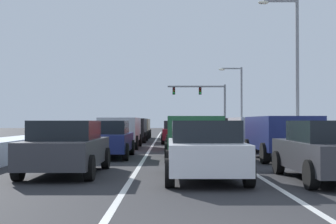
{
  "coord_description": "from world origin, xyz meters",
  "views": [
    {
      "loc": [
        -0.76,
        -6.01,
        1.5
      ],
      "look_at": [
        -0.74,
        34.59,
        2.25
      ],
      "focal_mm": 51.24,
      "sensor_mm": 36.0,
      "label": 1
    }
  ],
  "objects_px": {
    "traffic_light_gantry": "(207,98)",
    "suv_black_right_lane_fourth": "(230,128)",
    "sedan_charcoal_right_lane_nearest": "(328,150)",
    "sedan_charcoal_left_lane_nearest": "(66,147)",
    "street_lamp_right_far": "(238,94)",
    "sedan_navy_left_lane_second": "(107,139)",
    "suv_silver_right_lane_third": "(253,130)",
    "sedan_gray_center_lane_fifth": "(175,130)",
    "suv_black_left_lane_fourth": "(132,128)",
    "suv_silver_left_lane_third": "(120,130)",
    "suv_navy_right_lane_second": "(281,133)",
    "sedan_tan_right_lane_fifth": "(220,130)",
    "sedan_maroon_center_lane_fourth": "(176,132)",
    "suv_green_center_lane_second": "(192,133)",
    "sedan_white_center_lane_nearest": "(204,150)",
    "street_lamp_right_mid": "(292,58)",
    "suv_red_center_lane_third": "(186,130)",
    "suv_tan_left_lane_fifth": "(138,127)"
  },
  "relations": [
    {
      "from": "suv_red_center_lane_third",
      "to": "suv_black_left_lane_fourth",
      "type": "distance_m",
      "value": 9.24
    },
    {
      "from": "suv_black_left_lane_fourth",
      "to": "sedan_maroon_center_lane_fourth",
      "type": "bearing_deg",
      "value": -31.65
    },
    {
      "from": "suv_silver_right_lane_third",
      "to": "sedan_gray_center_lane_fifth",
      "type": "height_order",
      "value": "suv_silver_right_lane_third"
    },
    {
      "from": "street_lamp_right_far",
      "to": "suv_black_left_lane_fourth",
      "type": "bearing_deg",
      "value": -118.04
    },
    {
      "from": "suv_navy_right_lane_second",
      "to": "traffic_light_gantry",
      "type": "xyz_separation_m",
      "value": [
        0.68,
        43.38,
        3.48
      ]
    },
    {
      "from": "suv_red_center_lane_third",
      "to": "suv_black_right_lane_fourth",
      "type": "bearing_deg",
      "value": 63.88
    },
    {
      "from": "suv_red_center_lane_third",
      "to": "sedan_maroon_center_lane_fourth",
      "type": "height_order",
      "value": "suv_red_center_lane_third"
    },
    {
      "from": "sedan_navy_left_lane_second",
      "to": "sedan_tan_right_lane_fifth",
      "type": "bearing_deg",
      "value": 70.41
    },
    {
      "from": "sedan_charcoal_left_lane_nearest",
      "to": "suv_tan_left_lane_fifth",
      "type": "height_order",
      "value": "suv_tan_left_lane_fifth"
    },
    {
      "from": "suv_navy_right_lane_second",
      "to": "suv_silver_left_lane_third",
      "type": "relative_size",
      "value": 1.0
    },
    {
      "from": "suv_red_center_lane_third",
      "to": "sedan_charcoal_left_lane_nearest",
      "type": "distance_m",
      "value": 12.53
    },
    {
      "from": "sedan_maroon_center_lane_fourth",
      "to": "sedan_charcoal_left_lane_nearest",
      "type": "height_order",
      "value": "same"
    },
    {
      "from": "sedan_tan_right_lane_fifth",
      "to": "suv_black_left_lane_fourth",
      "type": "distance_m",
      "value": 7.99
    },
    {
      "from": "sedan_tan_right_lane_fifth",
      "to": "suv_black_left_lane_fourth",
      "type": "height_order",
      "value": "suv_black_left_lane_fourth"
    },
    {
      "from": "suv_tan_left_lane_fifth",
      "to": "sedan_white_center_lane_nearest",
      "type": "bearing_deg",
      "value": -82.98
    },
    {
      "from": "suv_green_center_lane_second",
      "to": "sedan_gray_center_lane_fifth",
      "type": "height_order",
      "value": "suv_green_center_lane_second"
    },
    {
      "from": "traffic_light_gantry",
      "to": "suv_black_right_lane_fourth",
      "type": "bearing_deg",
      "value": -91.75
    },
    {
      "from": "suv_green_center_lane_second",
      "to": "sedan_navy_left_lane_second",
      "type": "distance_m",
      "value": 3.59
    },
    {
      "from": "sedan_white_center_lane_nearest",
      "to": "street_lamp_right_far",
      "type": "bearing_deg",
      "value": 80.47
    },
    {
      "from": "suv_black_left_lane_fourth",
      "to": "sedan_navy_left_lane_second",
      "type": "bearing_deg",
      "value": -89.67
    },
    {
      "from": "suv_navy_right_lane_second",
      "to": "suv_black_right_lane_fourth",
      "type": "xyz_separation_m",
      "value": [
        -0.24,
        13.34,
        0.0
      ]
    },
    {
      "from": "sedan_charcoal_right_lane_nearest",
      "to": "sedan_charcoal_left_lane_nearest",
      "type": "xyz_separation_m",
      "value": [
        -6.86,
        1.5,
        0.0
      ]
    },
    {
      "from": "sedan_charcoal_right_lane_nearest",
      "to": "sedan_charcoal_left_lane_nearest",
      "type": "distance_m",
      "value": 7.02
    },
    {
      "from": "suv_navy_right_lane_second",
      "to": "suv_red_center_lane_third",
      "type": "xyz_separation_m",
      "value": [
        -3.38,
        6.93,
        0.0
      ]
    },
    {
      "from": "suv_silver_left_lane_third",
      "to": "street_lamp_right_far",
      "type": "bearing_deg",
      "value": 68.72
    },
    {
      "from": "suv_black_right_lane_fourth",
      "to": "sedan_white_center_lane_nearest",
      "type": "distance_m",
      "value": 19.76
    },
    {
      "from": "sedan_maroon_center_lane_fourth",
      "to": "sedan_navy_left_lane_second",
      "type": "height_order",
      "value": "same"
    },
    {
      "from": "suv_black_right_lane_fourth",
      "to": "sedan_navy_left_lane_second",
      "type": "xyz_separation_m",
      "value": [
        -6.6,
        -12.2,
        -0.25
      ]
    },
    {
      "from": "sedan_charcoal_right_lane_nearest",
      "to": "suv_red_center_lane_third",
      "type": "height_order",
      "value": "suv_red_center_lane_third"
    },
    {
      "from": "traffic_light_gantry",
      "to": "street_lamp_right_far",
      "type": "bearing_deg",
      "value": -71.39
    },
    {
      "from": "sedan_maroon_center_lane_fourth",
      "to": "street_lamp_right_mid",
      "type": "distance_m",
      "value": 9.0
    },
    {
      "from": "sedan_charcoal_left_lane_nearest",
      "to": "street_lamp_right_far",
      "type": "distance_m",
      "value": 41.6
    },
    {
      "from": "suv_green_center_lane_second",
      "to": "sedan_maroon_center_lane_fourth",
      "type": "bearing_deg",
      "value": 91.72
    },
    {
      "from": "sedan_gray_center_lane_fifth",
      "to": "sedan_navy_left_lane_second",
      "type": "distance_m",
      "value": 18.94
    },
    {
      "from": "sedan_white_center_lane_nearest",
      "to": "suv_black_right_lane_fourth",
      "type": "bearing_deg",
      "value": 80.74
    },
    {
      "from": "suv_red_center_lane_third",
      "to": "sedan_maroon_center_lane_fourth",
      "type": "relative_size",
      "value": 1.09
    },
    {
      "from": "street_lamp_right_mid",
      "to": "sedan_navy_left_lane_second",
      "type": "bearing_deg",
      "value": -132.57
    },
    {
      "from": "sedan_maroon_center_lane_fourth",
      "to": "suv_tan_left_lane_fifth",
      "type": "relative_size",
      "value": 0.92
    },
    {
      "from": "sedan_maroon_center_lane_fourth",
      "to": "sedan_gray_center_lane_fifth",
      "type": "xyz_separation_m",
      "value": [
        0.06,
        6.28,
        0.0
      ]
    },
    {
      "from": "suv_red_center_lane_third",
      "to": "sedan_white_center_lane_nearest",
      "type": "bearing_deg",
      "value": -90.16
    },
    {
      "from": "sedan_white_center_lane_nearest",
      "to": "traffic_light_gantry",
      "type": "xyz_separation_m",
      "value": [
        4.09,
        49.55,
        3.73
      ]
    },
    {
      "from": "sedan_white_center_lane_nearest",
      "to": "traffic_light_gantry",
      "type": "bearing_deg",
      "value": 85.28
    },
    {
      "from": "suv_green_center_lane_second",
      "to": "sedan_navy_left_lane_second",
      "type": "height_order",
      "value": "suv_green_center_lane_second"
    },
    {
      "from": "sedan_gray_center_lane_fifth",
      "to": "traffic_light_gantry",
      "type": "bearing_deg",
      "value": 79.4
    },
    {
      "from": "sedan_tan_right_lane_fifth",
      "to": "suv_black_left_lane_fourth",
      "type": "bearing_deg",
      "value": -147.28
    },
    {
      "from": "suv_silver_left_lane_third",
      "to": "suv_black_left_lane_fourth",
      "type": "distance_m",
      "value": 7.34
    },
    {
      "from": "street_lamp_right_far",
      "to": "sedan_navy_left_lane_second",
      "type": "bearing_deg",
      "value": -106.96
    },
    {
      "from": "street_lamp_right_mid",
      "to": "suv_black_left_lane_fourth",
      "type": "bearing_deg",
      "value": 165.4
    },
    {
      "from": "suv_navy_right_lane_second",
      "to": "sedan_tan_right_lane_fifth",
      "type": "xyz_separation_m",
      "value": [
        -0.2,
        19.78,
        -0.25
      ]
    },
    {
      "from": "suv_red_center_lane_third",
      "to": "suv_silver_right_lane_third",
      "type": "bearing_deg",
      "value": -14.99
    }
  ]
}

